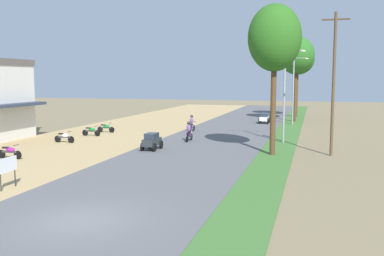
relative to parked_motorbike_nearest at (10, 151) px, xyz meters
The scene contains 18 objects.
ground_plane 14.52m from the parked_motorbike_nearest, 42.04° to the right, with size 180.00×180.00×0.00m, color #7A6B4C.
road_strip 14.52m from the parked_motorbike_nearest, 42.04° to the right, with size 9.00×140.00×0.08m, color #565659.
median_strip 19.14m from the parked_motorbike_nearest, 30.53° to the right, with size 2.40×140.00×0.06m, color #3D6B2D.
parked_motorbike_nearest is the anchor object (origin of this frame).
parked_motorbike_second 7.24m from the parked_motorbike_nearest, 94.22° to the left, with size 1.80×0.54×0.94m.
parked_motorbike_third 11.55m from the parked_motorbike_nearest, 92.42° to the left, with size 1.80×0.54×0.94m.
parked_motorbike_fourth 14.27m from the parked_motorbike_nearest, 91.65° to the left, with size 1.80×0.54×0.94m.
street_signboard 8.30m from the parked_motorbike_nearest, 51.85° to the right, with size 0.06×1.30×1.50m.
median_tree_nearest 18.89m from the parked_motorbike_nearest, 20.99° to the left, with size 3.56×3.56×10.13m.
median_tree_second 35.40m from the parked_motorbike_nearest, 61.20° to the left, with size 4.29×4.29×10.21m.
median_tree_third 41.20m from the parked_motorbike_nearest, 65.90° to the left, with size 4.50×4.50×9.85m.
streetlamp_near 20.93m from the parked_motorbike_nearest, 36.30° to the left, with size 3.16×0.20×7.56m.
streetlamp_mid 31.94m from the parked_motorbike_nearest, 58.47° to the left, with size 3.16×0.20×7.63m.
utility_pole_near 21.87m from the parked_motorbike_nearest, 19.90° to the left, with size 1.80×0.20×9.64m.
car_hatchback_charcoal 9.57m from the parked_motorbike_nearest, 37.27° to the left, with size 1.04×2.00×1.23m.
car_sedan_white 30.07m from the parked_motorbike_nearest, 63.56° to the left, with size 1.10×2.26×1.19m.
motorbike_foreground_rider 13.96m from the parked_motorbike_nearest, 49.70° to the left, with size 0.54×1.80×1.66m.
motorbike_ahead_second 18.58m from the parked_motorbike_nearest, 66.31° to the left, with size 0.54×1.80×1.66m.
Camera 1 is at (8.17, -13.58, 5.24)m, focal length 40.32 mm.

